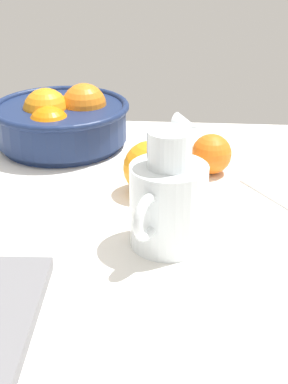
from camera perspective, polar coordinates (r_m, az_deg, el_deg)
ground_plane at (r=73.53cm, az=2.55°, el=-4.72°), size 127.21×84.58×3.00cm
fruit_bowl at (r=98.92cm, az=-8.56°, el=7.42°), size 24.29×24.29×10.91cm
juice_pitcher at (r=66.78cm, az=2.77°, el=-1.40°), size 9.52×13.09×15.71cm
loose_orange_2 at (r=80.13cm, az=0.68°, el=2.53°), size 8.06×8.06×8.06cm
loose_orange_3 at (r=87.79cm, az=7.05°, el=3.96°), size 6.44×6.44×6.44cm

